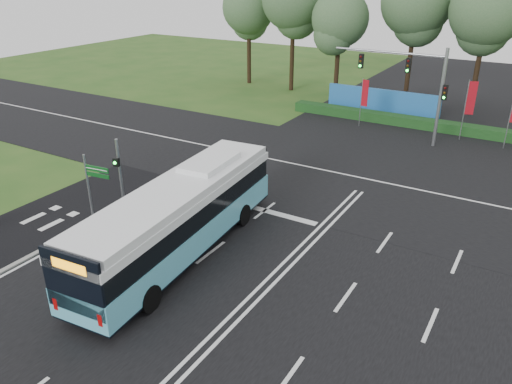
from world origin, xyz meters
TOP-DOWN VIEW (x-y plane):
  - ground at (0.00, 0.00)m, footprint 120.00×120.00m
  - road_main at (0.00, 0.00)m, footprint 20.00×120.00m
  - road_cross at (0.00, 12.00)m, footprint 120.00×14.00m
  - bike_path at (-12.50, -3.00)m, footprint 5.00×18.00m
  - kerb_strip at (-10.10, -3.00)m, footprint 0.25×18.00m
  - city_bus at (-4.42, -0.64)m, footprint 3.77×13.06m
  - pedestrian_signal at (-10.20, 1.48)m, footprint 0.36×0.44m
  - street_sign at (-9.96, -0.53)m, footprint 1.43×0.26m
  - banner_flag_left at (-4.17, 22.40)m, footprint 0.58×0.13m
  - banner_flag_mid at (3.61, 23.01)m, footprint 0.65×0.26m
  - traffic_light_gantry at (0.21, 20.50)m, footprint 8.41×0.28m
  - hedge at (0.00, 24.50)m, footprint 22.00×1.20m
  - blue_hoarding at (-4.00, 27.00)m, footprint 10.00×0.30m
  - eucalyptus_row at (-0.35, 31.36)m, footprint 46.81×9.03m

SIDE VIEW (x-z plane):
  - ground at x=0.00m, z-range 0.00..0.00m
  - road_main at x=0.00m, z-range 0.00..0.04m
  - road_cross at x=0.00m, z-range 0.00..0.05m
  - bike_path at x=-12.50m, z-range 0.00..0.06m
  - kerb_strip at x=-10.10m, z-range 0.00..0.12m
  - hedge at x=0.00m, z-range 0.00..0.80m
  - blue_hoarding at x=-4.00m, z-range 0.00..2.20m
  - city_bus at x=-4.42m, z-range 0.01..3.71m
  - pedestrian_signal at x=-10.20m, z-range 0.18..4.08m
  - street_sign at x=-9.96m, z-range 0.50..4.20m
  - banner_flag_left at x=-4.17m, z-range 0.62..4.56m
  - banner_flag_mid at x=3.61m, z-range 0.69..5.25m
  - traffic_light_gantry at x=0.21m, z-range 1.16..8.16m
  - eucalyptus_row at x=-0.35m, z-range 2.41..14.72m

